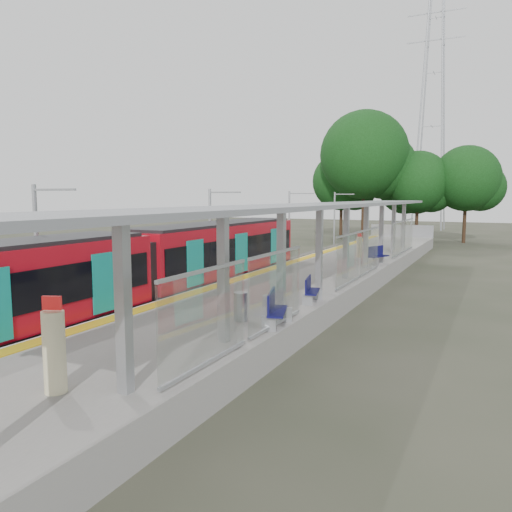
{
  "coord_description": "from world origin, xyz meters",
  "views": [
    {
      "loc": [
        8.66,
        -5.6,
        4.96
      ],
      "look_at": [
        -1.14,
        14.45,
        2.3
      ],
      "focal_mm": 35.0,
      "sensor_mm": 36.0,
      "label": 1
    }
  ],
  "objects": [
    {
      "name": "tree_cluster",
      "position": [
        -2.59,
        50.84,
        7.82
      ],
      "size": [
        20.46,
        12.44,
        14.28
      ],
      "color": "#382316",
      "rests_on": "ground"
    },
    {
      "name": "pylon",
      "position": [
        -1.0,
        73.0,
        19.0
      ],
      "size": [
        8.0,
        4.0,
        38.0
      ],
      "primitive_type": null,
      "color": "#9EA0A5",
      "rests_on": "ground"
    },
    {
      "name": "platform",
      "position": [
        0.0,
        20.0,
        0.5
      ],
      "size": [
        6.0,
        50.0,
        1.0
      ],
      "primitive_type": "cube",
      "color": "gray",
      "rests_on": "ground"
    },
    {
      "name": "litter_bin",
      "position": [
        1.34,
        8.26,
        1.46
      ],
      "size": [
        0.56,
        0.56,
        0.92
      ],
      "primitive_type": "cylinder",
      "rotation": [
        0.0,
        0.0,
        0.28
      ],
      "color": "#9EA0A5",
      "rests_on": "platform"
    },
    {
      "name": "trackbed",
      "position": [
        -4.5,
        20.0,
        0.12
      ],
      "size": [
        3.0,
        70.0,
        0.24
      ],
      "primitive_type": "cube",
      "color": "#59544C",
      "rests_on": "ground"
    },
    {
      "name": "info_pillar_near",
      "position": [
        0.71,
        1.38,
        1.86
      ],
      "size": [
        0.45,
        0.45,
        1.99
      ],
      "rotation": [
        0.0,
        0.0,
        0.36
      ],
      "color": "beige",
      "rests_on": "platform"
    },
    {
      "name": "train",
      "position": [
        -4.5,
        9.78,
        2.05
      ],
      "size": [
        2.74,
        27.6,
        3.62
      ],
      "color": "black",
      "rests_on": "ground"
    },
    {
      "name": "catenary_masts",
      "position": [
        -6.22,
        19.0,
        2.91
      ],
      "size": [
        2.08,
        48.16,
        5.4
      ],
      "color": "#9EA0A5",
      "rests_on": "ground"
    },
    {
      "name": "info_pillar_far",
      "position": [
        0.5,
        26.53,
        1.69
      ],
      "size": [
        0.36,
        0.36,
        1.58
      ],
      "rotation": [
        0.0,
        0.0,
        -0.31
      ],
      "color": "beige",
      "rests_on": "platform"
    },
    {
      "name": "bench_near",
      "position": [
        2.61,
        8.09,
        1.57
      ],
      "size": [
        0.96,
        1.67,
        1.09
      ],
      "rotation": [
        0.0,
        0.0,
        0.31
      ],
      "color": "#100F4B",
      "rests_on": "platform"
    },
    {
      "name": "tactile_strip",
      "position": [
        -2.55,
        20.0,
        1.01
      ],
      "size": [
        0.6,
        50.0,
        0.02
      ],
      "primitive_type": "cube",
      "color": "gold",
      "rests_on": "platform"
    },
    {
      "name": "bench_mid",
      "position": [
        2.4,
        11.9,
        1.5
      ],
      "size": [
        0.73,
        1.45,
        0.95
      ],
      "rotation": [
        0.0,
        0.0,
        0.23
      ],
      "color": "#100F4B",
      "rests_on": "platform"
    },
    {
      "name": "canopy",
      "position": [
        1.61,
        16.19,
        4.2
      ],
      "size": [
        3.27,
        38.0,
        3.66
      ],
      "color": "#9EA0A5",
      "rests_on": "platform"
    },
    {
      "name": "bench_far",
      "position": [
        2.26,
        23.73,
        1.56
      ],
      "size": [
        1.07,
        1.62,
        1.07
      ],
      "rotation": [
        0.0,
        0.0,
        -0.4
      ],
      "color": "#100F4B",
      "rests_on": "platform"
    },
    {
      "name": "end_fence",
      "position": [
        0.0,
        44.95,
        1.6
      ],
      "size": [
        6.0,
        0.1,
        1.2
      ],
      "primitive_type": "cube",
      "color": "#9EA0A5",
      "rests_on": "platform"
    }
  ]
}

